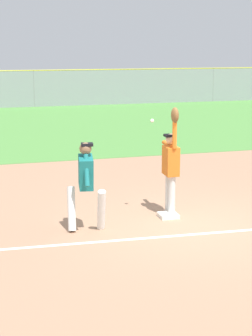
{
  "coord_description": "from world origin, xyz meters",
  "views": [
    {
      "loc": [
        -4.2,
        -9.81,
        3.48
      ],
      "look_at": [
        -1.03,
        0.78,
        1.05
      ],
      "focal_mm": 59.7,
      "sensor_mm": 36.0,
      "label": 1
    }
  ],
  "objects_px": {
    "runner": "(86,180)",
    "parked_car_silver": "(94,90)",
    "fielder": "(171,162)",
    "first_base": "(168,215)",
    "baseball": "(152,121)",
    "parked_car_white": "(29,92)"
  },
  "relations": [
    {
      "from": "baseball",
      "to": "parked_car_silver",
      "type": "relative_size",
      "value": 0.02
    },
    {
      "from": "fielder",
      "to": "runner",
      "type": "relative_size",
      "value": 1.33
    },
    {
      "from": "runner",
      "to": "baseball",
      "type": "xyz_separation_m",
      "value": [
        1.52,
        0.61,
        0.99
      ]
    },
    {
      "from": "parked_car_white",
      "to": "parked_car_silver",
      "type": "height_order",
      "value": "same"
    },
    {
      "from": "fielder",
      "to": "baseball",
      "type": "height_order",
      "value": "fielder"
    },
    {
      "from": "parked_car_white",
      "to": "first_base",
      "type": "bearing_deg",
      "value": -96.16
    },
    {
      "from": "runner",
      "to": "parked_car_silver",
      "type": "relative_size",
      "value": 0.37
    },
    {
      "from": "fielder",
      "to": "parked_car_silver",
      "type": "xyz_separation_m",
      "value": [
        4.3,
        24.73,
        -0.45
      ]
    },
    {
      "from": "fielder",
      "to": "parked_car_silver",
      "type": "height_order",
      "value": "fielder"
    },
    {
      "from": "runner",
      "to": "baseball",
      "type": "bearing_deg",
      "value": 30.72
    },
    {
      "from": "parked_car_silver",
      "to": "runner",
      "type": "bearing_deg",
      "value": -110.63
    },
    {
      "from": "parked_car_white",
      "to": "parked_car_silver",
      "type": "bearing_deg",
      "value": -6.62
    },
    {
      "from": "baseball",
      "to": "runner",
      "type": "bearing_deg",
      "value": -158.21
    },
    {
      "from": "first_base",
      "to": "baseball",
      "type": "relative_size",
      "value": 5.14
    },
    {
      "from": "runner",
      "to": "parked_car_white",
      "type": "xyz_separation_m",
      "value": [
        2.03,
        25.33,
        -0.32
      ]
    },
    {
      "from": "fielder",
      "to": "baseball",
      "type": "relative_size",
      "value": 30.81
    },
    {
      "from": "fielder",
      "to": "runner",
      "type": "xyz_separation_m",
      "value": [
        -1.92,
        -0.53,
        -0.12
      ]
    },
    {
      "from": "baseball",
      "to": "parked_car_white",
      "type": "distance_m",
      "value": 24.76
    },
    {
      "from": "runner",
      "to": "baseball",
      "type": "height_order",
      "value": "baseball"
    },
    {
      "from": "runner",
      "to": "fielder",
      "type": "bearing_deg",
      "value": 24.47
    },
    {
      "from": "parked_car_white",
      "to": "parked_car_silver",
      "type": "relative_size",
      "value": 0.99
    },
    {
      "from": "parked_car_silver",
      "to": "baseball",
      "type": "bearing_deg",
      "value": -107.58
    }
  ]
}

